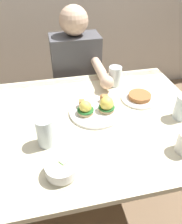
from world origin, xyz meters
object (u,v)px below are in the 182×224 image
at_px(eggs_benedict_plate, 97,109).
at_px(fruit_bowl, 61,169).
at_px(fork, 1,144).
at_px(water_glass_near, 115,77).
at_px(water_glass_extra, 182,109).
at_px(dining_table, 87,134).
at_px(water_glass_far, 46,133).
at_px(diner_person, 77,77).
at_px(side_plate, 139,98).

relative_size(eggs_benedict_plate, fruit_bowl, 2.25).
distance_m(fork, water_glass_near, 0.74).
distance_m(eggs_benedict_plate, fork, 0.48).
relative_size(fork, water_glass_extra, 1.17).
bearing_deg(dining_table, water_glass_far, -147.70).
bearing_deg(fork, diner_person, 56.96).
xyz_separation_m(fruit_bowl, side_plate, (0.48, 0.41, -0.02)).
bearing_deg(diner_person, dining_table, -94.79).
bearing_deg(eggs_benedict_plate, side_plate, 14.12).
relative_size(water_glass_extra, side_plate, 0.63).
relative_size(eggs_benedict_plate, water_glass_near, 2.28).
xyz_separation_m(water_glass_near, side_plate, (0.09, -0.19, -0.04)).
height_order(fork, water_glass_near, water_glass_near).
height_order(dining_table, eggs_benedict_plate, eggs_benedict_plate).
height_order(fork, water_glass_extra, water_glass_extra).
bearing_deg(dining_table, water_glass_extra, -10.92).
xyz_separation_m(fruit_bowl, diner_person, (0.21, 0.90, -0.12)).
xyz_separation_m(fruit_bowl, fork, (-0.24, 0.21, -0.03)).
bearing_deg(dining_table, eggs_benedict_plate, 32.79).
height_order(fork, side_plate, side_plate).
xyz_separation_m(eggs_benedict_plate, water_glass_far, (-0.26, -0.17, 0.03)).
height_order(water_glass_far, water_glass_extra, water_glass_far).
height_order(eggs_benedict_plate, fruit_bowl, eggs_benedict_plate).
relative_size(dining_table, water_glass_extra, 9.55).
height_order(fruit_bowl, water_glass_near, water_glass_near).
bearing_deg(water_glass_far, fork, 169.63).
bearing_deg(diner_person, side_plate, -61.33).
relative_size(eggs_benedict_plate, diner_person, 0.24).
xyz_separation_m(dining_table, fruit_bowl, (-0.16, -0.30, 0.14)).
xyz_separation_m(water_glass_far, side_plate, (0.52, 0.23, -0.05)).
xyz_separation_m(dining_table, fork, (-0.40, -0.09, 0.11)).
relative_size(fruit_bowl, water_glass_near, 1.01).
bearing_deg(water_glass_near, eggs_benedict_plate, -124.64).
relative_size(dining_table, fruit_bowl, 10.00).
distance_m(water_glass_near, water_glass_far, 0.61).
height_order(water_glass_extra, diner_person, diner_person).
height_order(fruit_bowl, water_glass_extra, water_glass_extra).
distance_m(dining_table, water_glass_near, 0.41).
bearing_deg(side_plate, diner_person, 118.67).
distance_m(fruit_bowl, side_plate, 0.63).
bearing_deg(water_glass_near, water_glass_far, -136.13).
height_order(water_glass_far, diner_person, diner_person).
bearing_deg(water_glass_extra, side_plate, 125.40).
relative_size(water_glass_extra, diner_person, 0.11).
bearing_deg(fruit_bowl, water_glass_extra, 19.15).
relative_size(dining_table, side_plate, 6.00).
bearing_deg(water_glass_near, fruit_bowl, -123.41).
bearing_deg(water_glass_far, water_glass_extra, 3.38).
relative_size(side_plate, diner_person, 0.18).
xyz_separation_m(water_glass_near, diner_person, (-0.18, 0.31, -0.14)).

